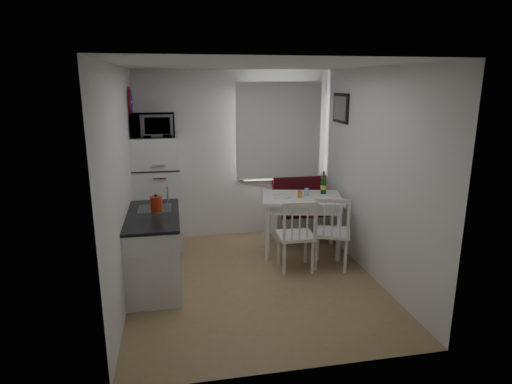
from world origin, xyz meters
TOP-DOWN VIEW (x-y plane):
  - floor at (0.00, 0.00)m, footprint 3.00×3.50m
  - ceiling at (0.00, 0.00)m, footprint 3.00×3.50m
  - wall_back at (0.00, 1.75)m, footprint 3.00×0.02m
  - wall_front at (0.00, -1.75)m, footprint 3.00×0.02m
  - wall_left at (-1.50, 0.00)m, footprint 0.02×3.50m
  - wall_right at (1.50, 0.00)m, footprint 0.02×3.50m
  - window at (0.70, 1.72)m, footprint 1.22×0.06m
  - curtain at (0.70, 1.65)m, footprint 1.35×0.02m
  - kitchen_counter at (-1.20, 0.16)m, footprint 0.62×1.32m
  - wall_sign at (-1.47, 1.45)m, footprint 0.03×0.40m
  - picture_frame at (1.48, 1.10)m, footprint 0.04×0.52m
  - bench at (1.24, 1.51)m, footprint 1.31×0.50m
  - dining_table at (0.85, 0.82)m, footprint 1.26×1.00m
  - chair_left at (0.60, 0.15)m, footprint 0.48×0.46m
  - chair_right at (1.10, 0.15)m, footprint 0.60×0.60m
  - fridge at (-1.18, 1.40)m, footprint 0.67×0.67m
  - microwave at (-1.18, 1.35)m, footprint 0.58×0.40m
  - kettle at (-1.15, 0.18)m, footprint 0.17×0.17m
  - wine_bottle at (1.20, 0.92)m, footprint 0.08×0.08m
  - drinking_glass_orange at (0.80, 0.77)m, footprint 0.06×0.06m
  - drinking_glass_blue at (0.93, 0.87)m, footprint 0.06×0.06m
  - plate at (0.55, 0.84)m, footprint 0.25×0.25m

SIDE VIEW (x-z plane):
  - floor at x=0.00m, z-range -0.01..0.01m
  - bench at x=1.24m, z-range -0.16..0.78m
  - kitchen_counter at x=-1.20m, z-range -0.12..1.04m
  - chair_left at x=0.60m, z-range 0.34..0.87m
  - chair_right at x=1.10m, z-range 0.35..0.89m
  - dining_table at x=0.85m, z-range 0.32..1.16m
  - fridge at x=-1.18m, z-range 0.00..1.67m
  - plate at x=0.55m, z-range 0.84..0.85m
  - drinking_glass_orange at x=0.80m, z-range 0.84..0.94m
  - drinking_glass_blue at x=0.93m, z-range 0.84..0.94m
  - wine_bottle at x=1.20m, z-range 0.84..1.17m
  - kettle at x=-1.15m, z-range 0.90..1.13m
  - wall_back at x=0.00m, z-range 0.00..2.60m
  - wall_front at x=0.00m, z-range 0.00..2.60m
  - wall_left at x=-1.50m, z-range 0.00..2.60m
  - wall_right at x=1.50m, z-range 0.00..2.60m
  - window at x=0.70m, z-range 0.89..2.36m
  - curtain at x=0.70m, z-range 0.93..2.42m
  - microwave at x=-1.18m, z-range 1.67..1.99m
  - picture_frame at x=1.48m, z-range 1.84..2.26m
  - wall_sign at x=-1.47m, z-range 1.95..2.35m
  - ceiling at x=0.00m, z-range 2.59..2.61m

